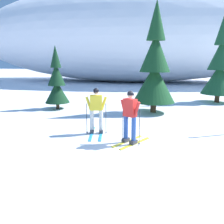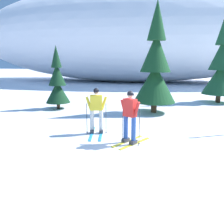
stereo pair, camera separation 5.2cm
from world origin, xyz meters
The scene contains 7 objects.
ground_plane centered at (0.00, 0.00, 0.00)m, with size 120.00×120.00×0.00m, color white.
skier_red_jacket centered at (-0.28, 0.28, 0.93)m, with size 1.16×1.55×1.76m.
skier_yellow_jacket centered at (-1.65, 1.12, 0.90)m, with size 0.81×1.75×1.72m.
pine_tree_far_left centered at (-5.06, 5.20, 1.47)m, with size 1.36×1.36×3.52m.
pine_tree_center_left centered at (0.30, 5.34, 2.35)m, with size 2.17×2.17×5.62m.
pine_tree_center_right centered at (4.27, 9.27, 2.32)m, with size 2.15×2.15×5.56m.
snow_ridge_background centered at (-3.56, 23.33, 5.72)m, with size 41.10×16.06×11.45m, color white.
Camera 1 is at (0.68, -7.21, 2.72)m, focal length 38.19 mm.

